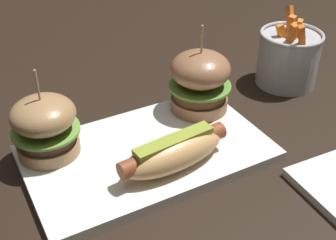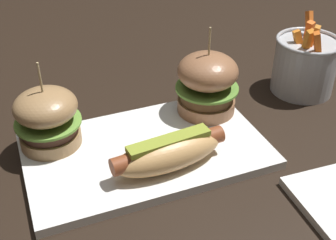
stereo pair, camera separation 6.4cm
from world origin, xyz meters
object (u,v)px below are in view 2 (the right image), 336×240
object	(u,v)px
slider_left	(47,118)
slider_right	(207,83)
hot_dog	(169,152)
platter_main	(146,151)
fries_bucket	(305,64)

from	to	relation	value
slider_left	slider_right	bearing A→B (deg)	-0.66
hot_dog	slider_right	xyz separation A→B (m)	(0.11, 0.11, 0.03)
hot_dog	slider_right	bearing A→B (deg)	45.24
slider_left	slider_right	distance (m)	0.25
hot_dog	slider_right	size ratio (longest dim) A/B	1.15
platter_main	slider_left	bearing A→B (deg)	153.91
platter_main	slider_left	size ratio (longest dim) A/B	2.63
slider_right	fries_bucket	size ratio (longest dim) A/B	1.06
slider_left	fries_bucket	size ratio (longest dim) A/B	0.97
slider_left	platter_main	bearing A→B (deg)	-26.09
hot_dog	slider_left	distance (m)	0.18
hot_dog	fries_bucket	world-z (taller)	fries_bucket
slider_left	fries_bucket	xyz separation A→B (m)	(0.46, 0.01, -0.01)
hot_dog	slider_right	world-z (taller)	slider_right
slider_left	fries_bucket	world-z (taller)	slider_left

